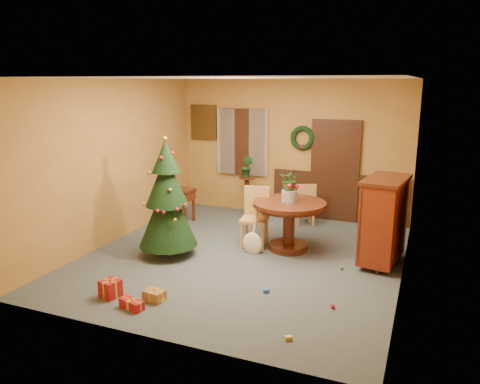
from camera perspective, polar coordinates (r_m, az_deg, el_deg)
The scene contains 21 objects.
room_envelope at distance 10.00m, azimuth 7.30°, elevation 3.25°, with size 5.50×5.50×5.50m.
dining_table at distance 8.04m, azimuth 6.00°, elevation -2.97°, with size 1.25×1.25×0.86m.
urn at distance 7.95m, azimuth 6.06°, elevation -0.50°, with size 0.27×0.27×0.20m, color slate.
centerpiece_plant at distance 7.89m, azimuth 6.11°, elevation 1.52°, with size 0.34×0.29×0.37m, color #1E4C23.
chair_near at distance 8.28m, azimuth 1.88°, elevation -2.72°, with size 0.51×0.51×1.05m.
chair_far at distance 9.44m, azimuth 7.94°, elevation -1.35°, with size 0.51×0.51×0.89m.
guitar at distance 7.90m, azimuth 1.55°, elevation -4.65°, with size 0.35×0.16×0.82m, color #EEE8C6, non-canonical shape.
plant_stand at distance 9.97m, azimuth 0.85°, elevation -0.02°, with size 0.34×0.34×0.88m.
stand_plant at distance 9.86m, azimuth 0.86°, elevation 3.14°, with size 0.25×0.20×0.46m, color #19471E.
christmas_tree at distance 7.77m, azimuth -8.88°, elevation -0.97°, with size 0.97×0.97×2.01m.
writing_desk at distance 9.82m, azimuth -7.76°, elevation -0.49°, with size 0.83×0.50×0.70m.
sideboard at distance 7.68m, azimuth 17.09°, elevation -3.13°, with size 0.73×1.17×1.40m.
gift_a at distance 6.48m, azimuth -10.40°, elevation -12.30°, with size 0.29×0.23×0.14m.
gift_b at distance 6.70m, azimuth -15.51°, elevation -11.27°, with size 0.28×0.28×0.24m.
gift_c at distance 8.13m, azimuth -9.51°, elevation -6.85°, with size 0.29×0.31×0.14m.
gift_d at distance 6.33m, azimuth -13.06°, elevation -13.18°, with size 0.37×0.22×0.12m.
toy_a at distance 6.61m, azimuth 3.23°, elevation -11.98°, with size 0.08×0.05×0.05m, color #2955B3.
toy_b at distance 7.51m, azimuth 12.27°, elevation -9.06°, with size 0.06×0.06×0.06m, color #279046.
toy_c at distance 6.44m, azimuth -9.50°, elevation -12.90°, with size 0.08×0.05×0.05m, color gold.
toy_d at distance 6.30m, azimuth 11.24°, elevation -13.51°, with size 0.06×0.06×0.06m, color red.
toy_e at distance 5.56m, azimuth 5.96°, elevation -17.30°, with size 0.08×0.05×0.05m, color gold.
Camera 1 is at (2.72, -6.82, 2.85)m, focal length 35.00 mm.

